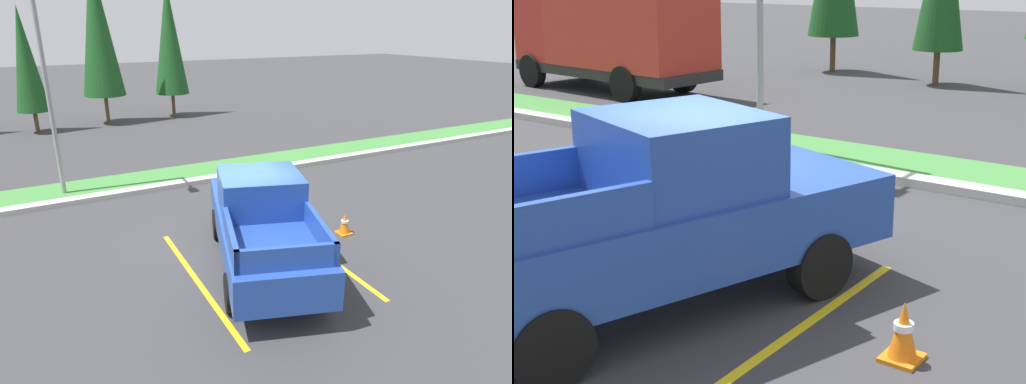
# 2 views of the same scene
# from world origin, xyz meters

# --- Properties ---
(ground_plane) EXTENTS (120.00, 120.00, 0.00)m
(ground_plane) POSITION_xyz_m (0.00, 0.00, 0.00)
(ground_plane) COLOR #38383A
(parking_line_near) EXTENTS (0.12, 4.80, 0.01)m
(parking_line_near) POSITION_xyz_m (-1.42, -0.97, 0.00)
(parking_line_near) COLOR yellow
(parking_line_near) RESTS_ON ground
(parking_line_far) EXTENTS (0.12, 4.80, 0.01)m
(parking_line_far) POSITION_xyz_m (1.68, -0.97, 0.00)
(parking_line_far) COLOR yellow
(parking_line_far) RESTS_ON ground
(curb_strip) EXTENTS (56.00, 0.40, 0.15)m
(curb_strip) POSITION_xyz_m (0.00, 5.00, 0.07)
(curb_strip) COLOR #B2B2AD
(curb_strip) RESTS_ON ground
(grass_median) EXTENTS (56.00, 1.80, 0.06)m
(grass_median) POSITION_xyz_m (0.00, 6.10, 0.03)
(grass_median) COLOR #42843D
(grass_median) RESTS_ON ground
(pickup_truck_main) EXTENTS (3.41, 5.55, 2.10)m
(pickup_truck_main) POSITION_xyz_m (0.15, -0.92, 1.04)
(pickup_truck_main) COLOR black
(pickup_truck_main) RESTS_ON ground
(cargo_truck_distant) EXTENTS (6.95, 2.91, 3.40)m
(cargo_truck_distant) POSITION_xyz_m (-11.13, 9.25, 1.85)
(cargo_truck_distant) COLOR black
(cargo_truck_distant) RESTS_ON ground
(traffic_cone) EXTENTS (0.36, 0.36, 0.60)m
(traffic_cone) POSITION_xyz_m (2.81, -0.54, 0.29)
(traffic_cone) COLOR orange
(traffic_cone) RESTS_ON ground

